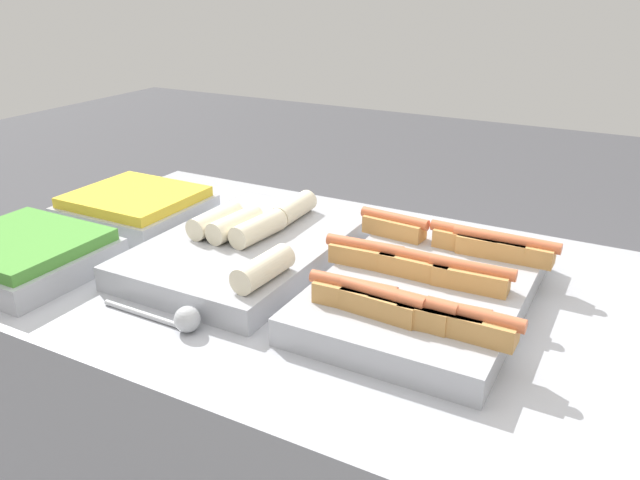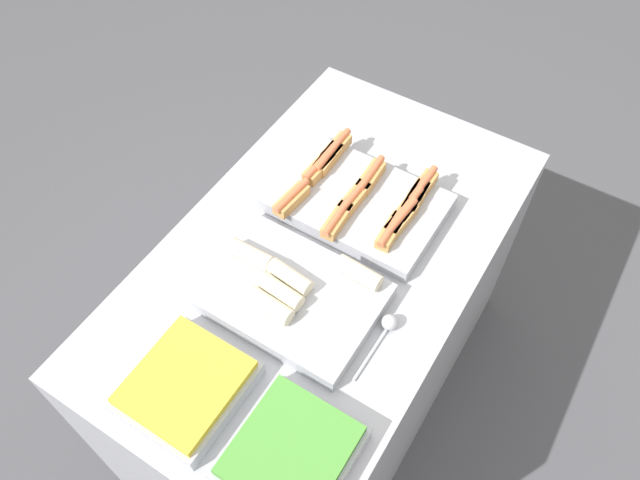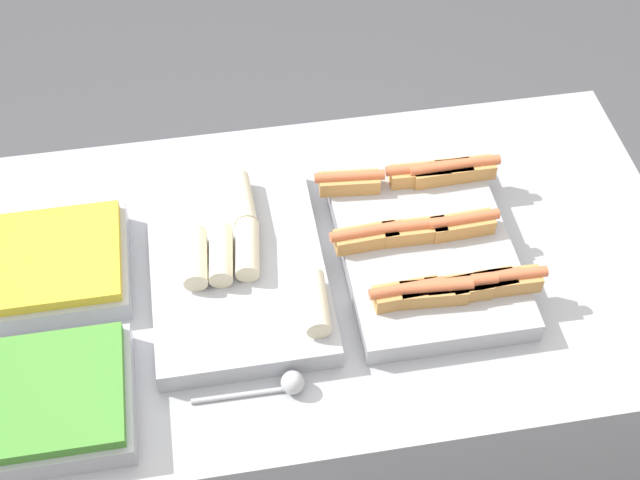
{
  "view_description": "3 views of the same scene",
  "coord_description": "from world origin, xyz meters",
  "px_view_note": "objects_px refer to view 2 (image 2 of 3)",
  "views": [
    {
      "loc": [
        0.51,
        -0.98,
        1.5
      ],
      "look_at": [
        -0.02,
        0.0,
        1.03
      ],
      "focal_mm": 35.0,
      "sensor_mm": 36.0,
      "label": 1
    },
    {
      "loc": [
        -0.91,
        -0.56,
        2.46
      ],
      "look_at": [
        -0.02,
        0.0,
        1.03
      ],
      "focal_mm": 35.0,
      "sensor_mm": 36.0,
      "label": 2
    },
    {
      "loc": [
        -0.21,
        -1.14,
        2.39
      ],
      "look_at": [
        -0.02,
        0.0,
        1.03
      ],
      "focal_mm": 50.0,
      "sensor_mm": 36.0,
      "label": 3
    }
  ],
  "objects_px": {
    "tray_wraps": "(288,291)",
    "tray_side_back": "(187,386)",
    "tray_side_front": "(291,453)",
    "serving_spoon_near": "(386,327)",
    "tray_hotdogs": "(359,199)"
  },
  "relations": [
    {
      "from": "tray_side_front",
      "to": "tray_side_back",
      "type": "bearing_deg",
      "value": 90.0
    },
    {
      "from": "serving_spoon_near",
      "to": "tray_side_back",
      "type": "bearing_deg",
      "value": 140.89
    },
    {
      "from": "tray_hotdogs",
      "to": "serving_spoon_near",
      "type": "relative_size",
      "value": 2.44
    },
    {
      "from": "tray_hotdogs",
      "to": "tray_side_back",
      "type": "height_order",
      "value": "tray_hotdogs"
    },
    {
      "from": "tray_side_front",
      "to": "serving_spoon_near",
      "type": "height_order",
      "value": "tray_side_front"
    },
    {
      "from": "tray_side_front",
      "to": "serving_spoon_near",
      "type": "bearing_deg",
      "value": -3.79
    },
    {
      "from": "tray_side_front",
      "to": "tray_side_back",
      "type": "distance_m",
      "value": 0.32
    },
    {
      "from": "tray_side_front",
      "to": "tray_side_back",
      "type": "height_order",
      "value": "same"
    },
    {
      "from": "tray_wraps",
      "to": "tray_side_front",
      "type": "bearing_deg",
      "value": -145.25
    },
    {
      "from": "tray_wraps",
      "to": "tray_side_front",
      "type": "distance_m",
      "value": 0.45
    },
    {
      "from": "tray_side_front",
      "to": "serving_spoon_near",
      "type": "distance_m",
      "value": 0.42
    },
    {
      "from": "tray_wraps",
      "to": "tray_side_back",
      "type": "relative_size",
      "value": 1.7
    },
    {
      "from": "tray_hotdogs",
      "to": "tray_side_front",
      "type": "relative_size",
      "value": 1.73
    },
    {
      "from": "tray_side_front",
      "to": "tray_hotdogs",
      "type": "bearing_deg",
      "value": 18.36
    },
    {
      "from": "tray_side_back",
      "to": "tray_hotdogs",
      "type": "bearing_deg",
      "value": -4.75
    }
  ]
}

